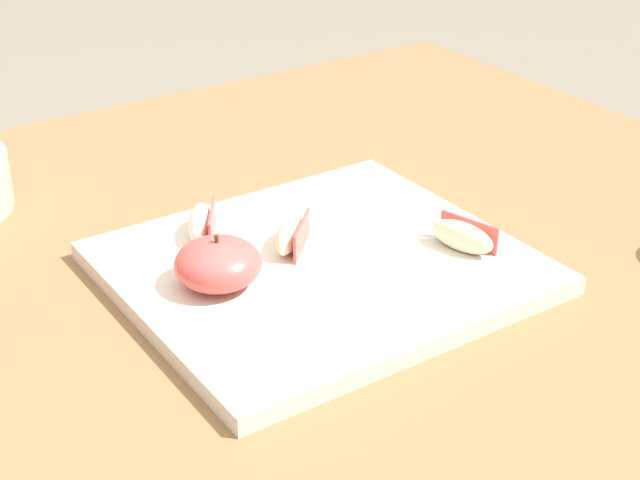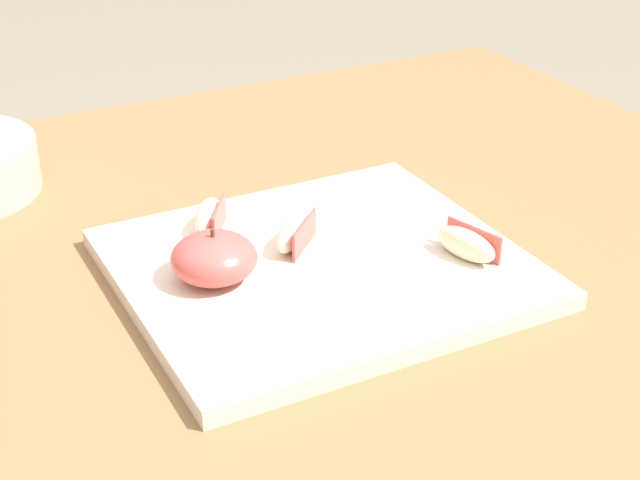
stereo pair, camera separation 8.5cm
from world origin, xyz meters
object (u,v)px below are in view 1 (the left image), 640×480
Objects in this scene: apple_wedge_back at (201,223)px; cutting_board at (320,268)px; apple_wedge_right at (463,236)px; apple_half_skin_up at (218,264)px; apple_wedge_near_knife at (291,234)px.

cutting_board is at bearing -56.09° from apple_wedge_back.
apple_wedge_back is (-0.18, 0.16, 0.00)m from apple_wedge_right.
apple_half_skin_up is 1.16× the size of apple_wedge_back.
apple_wedge_back is at bearing 123.91° from cutting_board.
apple_wedge_near_knife is at bearing 106.26° from cutting_board.
apple_wedge_right is 0.24m from apple_wedge_back.
apple_wedge_back is (-0.07, 0.10, 0.02)m from cutting_board.
apple_half_skin_up reaches higher than cutting_board.
apple_half_skin_up is (-0.10, 0.01, 0.03)m from cutting_board.
apple_wedge_back is at bearing 139.73° from apple_wedge_right.
apple_wedge_near_knife reaches higher than cutting_board.
apple_half_skin_up reaches higher than apple_wedge_back.
apple_wedge_near_knife is at bearing -49.13° from apple_wedge_back.
apple_half_skin_up is 1.12× the size of apple_wedge_right.
cutting_board is 5.19× the size of apple_wedge_right.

